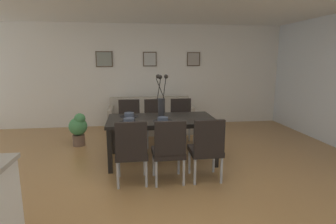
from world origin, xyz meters
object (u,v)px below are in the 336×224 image
dining_chair_near_left (131,149)px  potted_plant (78,128)px  dining_chair_mid_left (207,147)px  centerpiece_vase (161,102)px  dining_chair_far_right (155,120)px  dining_chair_near_right (129,121)px  framed_picture_right (193,59)px  sofa (151,120)px  framed_picture_left (104,59)px  framed_picture_center (150,59)px  bowl_near_left (129,120)px  dining_table (161,122)px  dining_chair_far_left (169,148)px  bowl_near_right (129,114)px  bowl_far_left (163,119)px  dining_chair_mid_right (182,119)px

dining_chair_near_left → potted_plant: 2.16m
dining_chair_mid_left → centerpiece_vase: (-0.54, 0.90, 0.51)m
dining_chair_mid_left → dining_chair_far_right: bearing=107.6°
dining_chair_near_right → framed_picture_right: (1.69, 1.68, 1.21)m
sofa → framed_picture_left: framed_picture_left is taller
framed_picture_center → bowl_near_left: bearing=-100.9°
dining_table → sofa: bearing=91.2°
bowl_near_left → potted_plant: (-1.02, 1.23, -0.41)m
potted_plant → framed_picture_center: bearing=45.0°
dining_table → framed_picture_right: framed_picture_right is taller
framed_picture_left → dining_chair_mid_left: bearing=-64.1°
dining_chair_far_left → framed_picture_right: (1.14, 3.48, 1.21)m
dining_chair_mid_left → framed_picture_left: size_ratio=2.21×
dining_table → framed_picture_center: size_ratio=4.90×
dining_chair_mid_left → potted_plant: bearing=137.8°
dining_chair_near_left → dining_chair_near_right: (-0.03, 1.77, 0.00)m
dining_chair_mid_left → bowl_near_left: bearing=148.1°
dining_table → potted_plant: bearing=147.1°
framed_picture_center → dining_table: bearing=-90.0°
bowl_near_left → framed_picture_right: framed_picture_right is taller
dining_chair_near_left → dining_chair_mid_left: (1.05, -0.02, 0.00)m
bowl_near_right → potted_plant: bowl_near_right is taller
dining_chair_far_right → bowl_far_left: 1.14m
bowl_near_right → framed_picture_center: framed_picture_center is taller
framed_picture_left → centerpiece_vase: bearing=-66.1°
dining_table → dining_chair_near_left: size_ratio=1.96×
dining_chair_mid_right → bowl_near_left: dining_chair_mid_right is taller
dining_chair_far_right → bowl_far_left: dining_chair_far_right is taller
dining_chair_near_right → sofa: bearing=63.9°
dining_chair_near_left → bowl_near_right: bearing=91.6°
dining_chair_mid_right → centerpiece_vase: size_ratio=1.25×
bowl_near_right → dining_chair_far_left: bearing=-64.1°
centerpiece_vase → dining_chair_mid_left: bearing=-58.9°
dining_chair_mid_left → bowl_near_left: size_ratio=5.41×
centerpiece_vase → sofa: centerpiece_vase is taller
dining_chair_mid_right → framed_picture_right: 2.16m
dining_chair_near_right → bowl_near_left: size_ratio=5.41×
centerpiece_vase → dining_table: bearing=-124.7°
dining_chair_mid_right → framed_picture_center: bearing=107.4°
dining_chair_far_right → dining_chair_mid_right: (0.55, 0.01, 0.00)m
centerpiece_vase → bowl_near_left: centerpiece_vase is taller
bowl_far_left → dining_chair_near_right: bearing=115.9°
dining_chair_mid_right → dining_chair_mid_left: bearing=-89.5°
dining_chair_far_right → dining_chair_far_left: bearing=-89.1°
bowl_near_left → framed_picture_center: 3.00m
dining_chair_near_right → bowl_far_left: (0.54, -1.12, 0.27)m
framed_picture_left → dining_table: bearing=-66.1°
dining_chair_near_left → framed_picture_left: bearing=100.4°
centerpiece_vase → bowl_near_right: (-0.54, 0.22, -0.24)m
framed_picture_center → dining_chair_near_left: bearing=-98.4°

